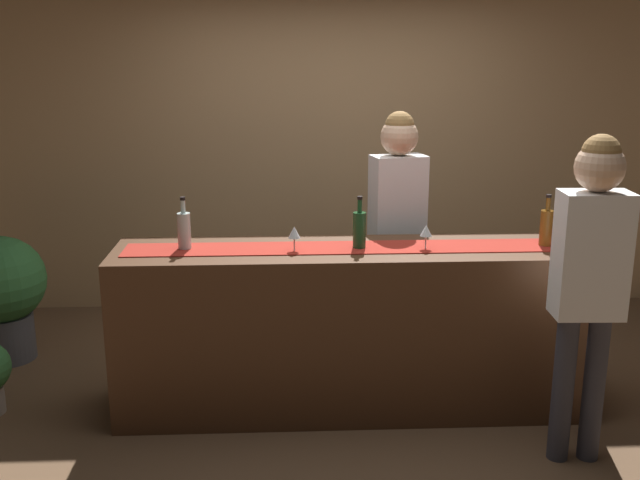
# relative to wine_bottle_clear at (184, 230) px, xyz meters

# --- Properties ---
(ground_plane) EXTENTS (10.00, 10.00, 0.00)m
(ground_plane) POSITION_rel_wine_bottle_clear_xyz_m (0.97, -0.02, -1.10)
(ground_plane) COLOR brown
(back_wall) EXTENTS (6.00, 0.12, 2.90)m
(back_wall) POSITION_rel_wine_bottle_clear_xyz_m (0.97, 1.88, 0.35)
(back_wall) COLOR tan
(back_wall) RESTS_ON ground
(bar_counter) EXTENTS (2.76, 0.60, 0.99)m
(bar_counter) POSITION_rel_wine_bottle_clear_xyz_m (0.97, -0.02, -0.61)
(bar_counter) COLOR #472B19
(bar_counter) RESTS_ON ground
(counter_runner_cloth) EXTENTS (2.62, 0.28, 0.01)m
(counter_runner_cloth) POSITION_rel_wine_bottle_clear_xyz_m (0.97, -0.02, -0.11)
(counter_runner_cloth) COLOR maroon
(counter_runner_cloth) RESTS_ON bar_counter
(wine_bottle_clear) EXTENTS (0.07, 0.07, 0.30)m
(wine_bottle_clear) POSITION_rel_wine_bottle_clear_xyz_m (0.00, 0.00, 0.00)
(wine_bottle_clear) COLOR #B2C6C1
(wine_bottle_clear) RESTS_ON bar_counter
(wine_bottle_amber) EXTENTS (0.07, 0.07, 0.30)m
(wine_bottle_amber) POSITION_rel_wine_bottle_clear_xyz_m (2.07, -0.03, 0.00)
(wine_bottle_amber) COLOR brown
(wine_bottle_amber) RESTS_ON bar_counter
(wine_bottle_green) EXTENTS (0.07, 0.07, 0.30)m
(wine_bottle_green) POSITION_rel_wine_bottle_clear_xyz_m (0.99, -0.03, 0.00)
(wine_bottle_green) COLOR #194723
(wine_bottle_green) RESTS_ON bar_counter
(wine_glass_near_customer) EXTENTS (0.07, 0.07, 0.14)m
(wine_glass_near_customer) POSITION_rel_wine_bottle_clear_xyz_m (0.62, -0.08, -0.01)
(wine_glass_near_customer) COLOR silver
(wine_glass_near_customer) RESTS_ON bar_counter
(wine_glass_mid_counter) EXTENTS (0.07, 0.07, 0.14)m
(wine_glass_mid_counter) POSITION_rel_wine_bottle_clear_xyz_m (1.37, -0.07, -0.01)
(wine_glass_mid_counter) COLOR silver
(wine_glass_mid_counter) RESTS_ON bar_counter
(bartender) EXTENTS (0.38, 0.27, 1.72)m
(bartender) POSITION_rel_wine_bottle_clear_xyz_m (1.30, 0.56, -0.04)
(bartender) COLOR #26262B
(bartender) RESTS_ON ground
(customer_sipping) EXTENTS (0.35, 0.24, 1.71)m
(customer_sipping) POSITION_rel_wine_bottle_clear_xyz_m (2.08, -0.66, -0.04)
(customer_sipping) COLOR #33333D
(customer_sipping) RESTS_ON ground
(potted_plant_tall) EXTENTS (0.60, 0.60, 0.87)m
(potted_plant_tall) POSITION_rel_wine_bottle_clear_xyz_m (-1.36, 0.79, -0.60)
(potted_plant_tall) COLOR #4C4C51
(potted_plant_tall) RESTS_ON ground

